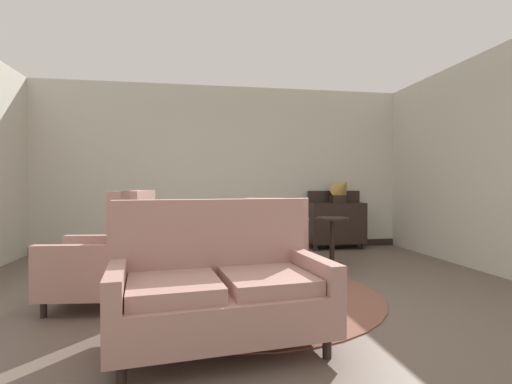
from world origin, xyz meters
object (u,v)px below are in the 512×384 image
Objects in this scene: armchair_near_sideboard at (278,240)px; sideboard at (337,222)px; porcelain_vase at (245,232)px; side_table at (332,237)px; settee at (219,287)px; armchair_back_corner at (109,259)px; coffee_table at (241,258)px; gramophone at (342,189)px.

sideboard is (1.45, 1.64, 0.05)m from armchair_near_sideboard.
porcelain_vase is 2.02m from side_table.
sideboard reaches higher than settee.
coffee_table is at bearing 93.67° from armchair_back_corner.
porcelain_vase reaches higher than side_table.
armchair_back_corner reaches higher than settee.
sideboard is at bearing -113.49° from armchair_near_sideboard.
settee is at bearing 85.10° from armchair_near_sideboard.
settee is at bearing -105.94° from coffee_table.
armchair_back_corner is at bearing -140.69° from sideboard.
sideboard is 0.61m from gramophone.
armchair_back_corner is 4.32m from sideboard.
sideboard is (0.63, 1.43, 0.06)m from side_table.
sideboard reaches higher than porcelain_vase.
settee is at bearing -126.37° from side_table.
side_table is 1.57m from sideboard.
gramophone is (1.50, 1.55, 0.66)m from armchair_near_sideboard.
gramophone is (3.39, 2.65, 0.63)m from armchair_back_corner.
side_table is at bearing -147.88° from armchair_near_sideboard.
settee is 1.44× the size of armchair_back_corner.
coffee_table is 1.04m from settee.
porcelain_vase is 1.37m from armchair_near_sideboard.
porcelain_vase is at bearing -127.59° from gramophone.
porcelain_vase is 1.31m from armchair_back_corner.
coffee_table is at bearing -128.35° from gramophone.
gramophone reaches higher than armchair_near_sideboard.
porcelain_vase is at bearing 91.91° from armchair_back_corner.
coffee_table is 3.50m from gramophone.
settee reaches higher than coffee_table.
porcelain_vase is 1.05m from settee.
coffee_table is at bearing 79.46° from armchair_near_sideboard.
armchair_back_corner is 1.58× the size of side_table.
armchair_back_corner reaches higher than side_table.
gramophone is (0.68, 1.34, 0.66)m from side_table.
sideboard is at bearing 53.95° from porcelain_vase.
side_table is (1.45, 1.36, -0.01)m from coffee_table.
sideboard is at bearing 66.13° from side_table.
armchair_near_sideboard is 2.25m from gramophone.
armchair_near_sideboard is (0.92, 2.16, 0.01)m from settee.
armchair_back_corner is at bearing 175.82° from porcelain_vase.
armchair_near_sideboard is at bearing -131.65° from sideboard.
armchair_back_corner is at bearing 177.57° from coffee_table.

